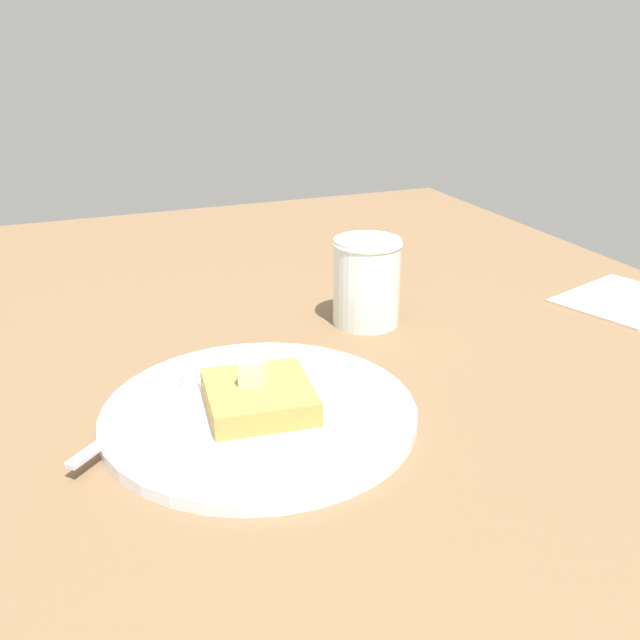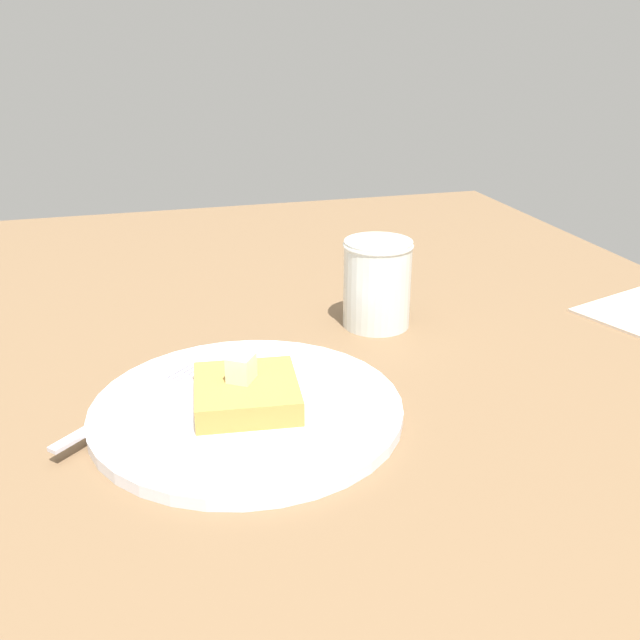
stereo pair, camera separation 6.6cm
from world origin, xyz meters
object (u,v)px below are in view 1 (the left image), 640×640
object	(u,v)px
fork	(150,409)
napkin	(624,300)
syrup_jar	(366,286)
plate	(260,412)

from	to	relation	value
fork	napkin	bearing A→B (deg)	-172.74
syrup_jar	napkin	world-z (taller)	syrup_jar
plate	fork	distance (cm)	8.80
fork	syrup_jar	world-z (taller)	syrup_jar
fork	napkin	distance (cm)	56.09
fork	syrup_jar	distance (cm)	28.12
plate	fork	size ratio (longest dim) A/B	2.01
fork	plate	bearing A→B (deg)	161.63
syrup_jar	napkin	xyz separation A→B (cm)	(-30.62, 5.40, -4.08)
syrup_jar	plate	bearing A→B (deg)	42.43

